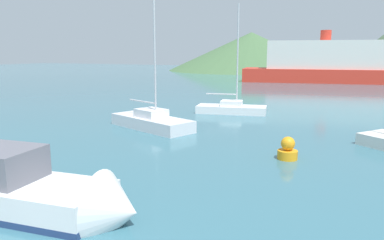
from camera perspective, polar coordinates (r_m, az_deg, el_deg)
motorboat_near at (r=12.45m, az=-23.56°, el=-10.14°), size 7.62×2.97×2.52m
sailboat_inner at (r=23.66m, az=-6.20°, el=-0.10°), size 6.32×4.09×8.75m
sailboat_middle at (r=29.60m, az=6.03°, el=1.87°), size 5.66×2.95×8.35m
ferry_distant at (r=63.46m, az=19.48°, el=8.06°), size 25.91×10.93×8.11m
buoy_marker at (r=17.35m, az=14.37°, el=-4.44°), size 0.90×0.90×1.03m
hill_west at (r=100.41m, az=8.99°, el=10.29°), size 42.98×42.98×9.80m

